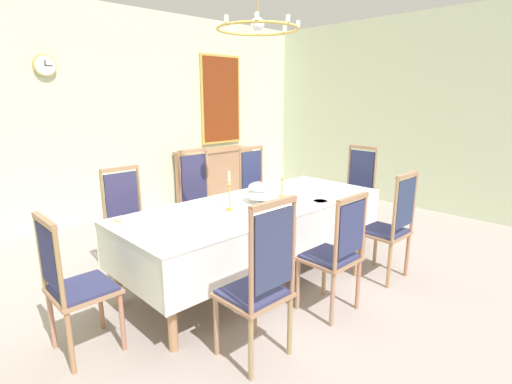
{
  "coord_description": "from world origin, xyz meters",
  "views": [
    {
      "loc": [
        -2.59,
        -2.62,
        1.82
      ],
      "look_at": [
        0.07,
        0.15,
        0.87
      ],
      "focal_mm": 27.35,
      "sensor_mm": 36.0,
      "label": 1
    }
  ],
  "objects_px": {
    "chair_north_b": "(200,202)",
    "spoon_primary": "(117,221)",
    "soup_tureen": "(261,192)",
    "chair_south_a": "(260,282)",
    "framed_painting": "(221,100)",
    "chair_south_b": "(336,252)",
    "chandelier": "(258,28)",
    "bowl_near_left": "(129,218)",
    "chair_head_east": "(355,192)",
    "spoon_secondary": "(325,201)",
    "mounted_clock": "(45,65)",
    "sideboard": "(216,175)",
    "chair_south_c": "(391,225)",
    "chair_head_west": "(73,283)",
    "chair_north_c": "(257,191)",
    "candlestick_east": "(282,186)",
    "dining_table": "(257,211)",
    "bowl_near_right": "(320,202)",
    "chair_north_a": "(129,221)",
    "candlestick_west": "(229,195)"
  },
  "relations": [
    {
      "from": "chair_north_b",
      "to": "spoon_primary",
      "type": "bearing_deg",
      "value": 23.24
    },
    {
      "from": "soup_tureen",
      "to": "chair_south_a",
      "type": "bearing_deg",
      "value": -134.92
    },
    {
      "from": "chair_south_a",
      "to": "framed_painting",
      "type": "distance_m",
      "value": 5.02
    },
    {
      "from": "chair_south_b",
      "to": "chandelier",
      "type": "bearing_deg",
      "value": 89.73
    },
    {
      "from": "chair_north_b",
      "to": "bowl_near_left",
      "type": "distance_m",
      "value": 1.3
    },
    {
      "from": "chair_head_east",
      "to": "spoon_secondary",
      "type": "xyz_separation_m",
      "value": [
        -1.25,
        -0.42,
        0.19
      ]
    },
    {
      "from": "chair_south_a",
      "to": "spoon_primary",
      "type": "relative_size",
      "value": 6.68
    },
    {
      "from": "spoon_secondary",
      "to": "mounted_clock",
      "type": "height_order",
      "value": "mounted_clock"
    },
    {
      "from": "sideboard",
      "to": "chair_south_c",
      "type": "bearing_deg",
      "value": 79.33
    },
    {
      "from": "chair_south_a",
      "to": "soup_tureen",
      "type": "height_order",
      "value": "chair_south_a"
    },
    {
      "from": "chair_head_west",
      "to": "mounted_clock",
      "type": "relative_size",
      "value": 3.83
    },
    {
      "from": "chair_head_west",
      "to": "chandelier",
      "type": "height_order",
      "value": "chandelier"
    },
    {
      "from": "chair_north_c",
      "to": "chair_north_b",
      "type": "bearing_deg",
      "value": -0.18
    },
    {
      "from": "bowl_near_left",
      "to": "spoon_secondary",
      "type": "height_order",
      "value": "bowl_near_left"
    },
    {
      "from": "chair_head_west",
      "to": "mounted_clock",
      "type": "distance_m",
      "value": 3.52
    },
    {
      "from": "candlestick_east",
      "to": "chair_head_east",
      "type": "bearing_deg",
      "value": -0.0
    },
    {
      "from": "dining_table",
      "to": "spoon_secondary",
      "type": "bearing_deg",
      "value": -37.07
    },
    {
      "from": "chair_head_east",
      "to": "framed_painting",
      "type": "relative_size",
      "value": 0.76
    },
    {
      "from": "chair_north_b",
      "to": "sideboard",
      "type": "distance_m",
      "value": 2.42
    },
    {
      "from": "chair_south_b",
      "to": "candlestick_east",
      "type": "xyz_separation_m",
      "value": [
        0.36,
        0.95,
        0.35
      ]
    },
    {
      "from": "spoon_primary",
      "to": "bowl_near_right",
      "type": "bearing_deg",
      "value": -26.39
    },
    {
      "from": "chair_south_a",
      "to": "bowl_near_left",
      "type": "xyz_separation_m",
      "value": [
        -0.26,
        1.35,
        0.2
      ]
    },
    {
      "from": "bowl_near_right",
      "to": "chair_south_c",
      "type": "bearing_deg",
      "value": -46.15
    },
    {
      "from": "chair_north_a",
      "to": "chair_north_b",
      "type": "distance_m",
      "value": 0.9
    },
    {
      "from": "dining_table",
      "to": "mounted_clock",
      "type": "height_order",
      "value": "mounted_clock"
    },
    {
      "from": "chair_south_c",
      "to": "spoon_primary",
      "type": "relative_size",
      "value": 6.24
    },
    {
      "from": "spoon_secondary",
      "to": "sideboard",
      "type": "height_order",
      "value": "sideboard"
    },
    {
      "from": "chandelier",
      "to": "candlestick_west",
      "type": "bearing_deg",
      "value": -180.0
    },
    {
      "from": "chair_north_a",
      "to": "chair_north_c",
      "type": "height_order",
      "value": "chair_north_c"
    },
    {
      "from": "chair_south_b",
      "to": "candlestick_west",
      "type": "height_order",
      "value": "candlestick_west"
    },
    {
      "from": "chair_south_c",
      "to": "chandelier",
      "type": "distance_m",
      "value": 2.27
    },
    {
      "from": "bowl_near_left",
      "to": "spoon_primary",
      "type": "bearing_deg",
      "value": 165.59
    },
    {
      "from": "chair_north_b",
      "to": "chair_north_a",
      "type": "bearing_deg",
      "value": 0.37
    },
    {
      "from": "candlestick_west",
      "to": "mounted_clock",
      "type": "bearing_deg",
      "value": 100.51
    },
    {
      "from": "soup_tureen",
      "to": "candlestick_west",
      "type": "relative_size",
      "value": 0.78
    },
    {
      "from": "candlestick_west",
      "to": "spoon_primary",
      "type": "distance_m",
      "value": 1.0
    },
    {
      "from": "chair_head_east",
      "to": "chair_north_a",
      "type": "bearing_deg",
      "value": 70.59
    },
    {
      "from": "chair_north_a",
      "to": "bowl_near_left",
      "type": "relative_size",
      "value": 7.63
    },
    {
      "from": "chair_north_c",
      "to": "candlestick_east",
      "type": "xyz_separation_m",
      "value": [
        -0.57,
        -0.95,
        0.32
      ]
    },
    {
      "from": "candlestick_east",
      "to": "spoon_secondary",
      "type": "distance_m",
      "value": 0.47
    },
    {
      "from": "chair_north_b",
      "to": "chair_north_c",
      "type": "distance_m",
      "value": 0.93
    },
    {
      "from": "spoon_secondary",
      "to": "bowl_near_right",
      "type": "bearing_deg",
      "value": -159.37
    },
    {
      "from": "soup_tureen",
      "to": "framed_painting",
      "type": "bearing_deg",
      "value": 57.18
    },
    {
      "from": "chair_head_east",
      "to": "chair_south_a",
      "type": "bearing_deg",
      "value": 109.49
    },
    {
      "from": "chair_south_c",
      "to": "candlestick_west",
      "type": "distance_m",
      "value": 1.64
    },
    {
      "from": "chair_north_c",
      "to": "spoon_secondary",
      "type": "distance_m",
      "value": 1.43
    },
    {
      "from": "bowl_near_left",
      "to": "dining_table",
      "type": "bearing_deg",
      "value": -18.65
    },
    {
      "from": "chair_head_west",
      "to": "spoon_primary",
      "type": "distance_m",
      "value": 0.71
    },
    {
      "from": "candlestick_east",
      "to": "dining_table",
      "type": "bearing_deg",
      "value": 180.0
    },
    {
      "from": "bowl_near_right",
      "to": "spoon_secondary",
      "type": "distance_m",
      "value": 0.12
    }
  ]
}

